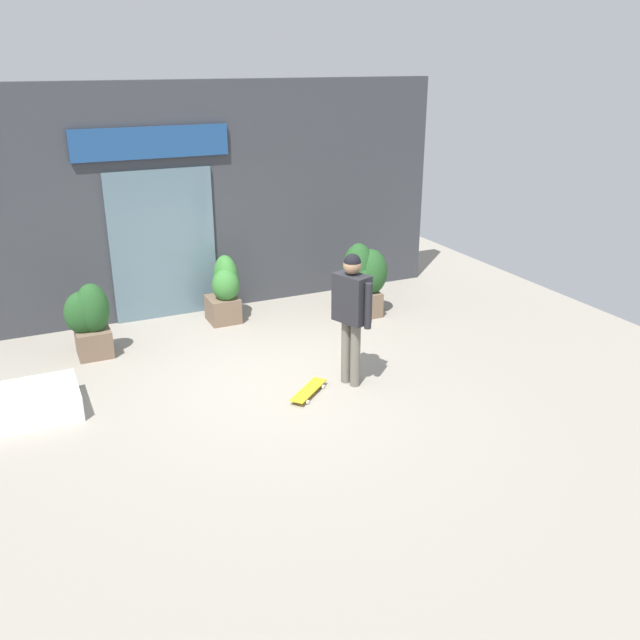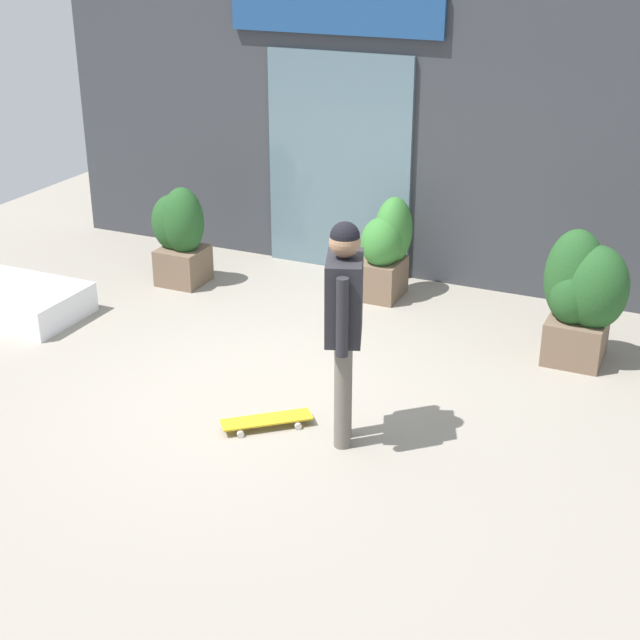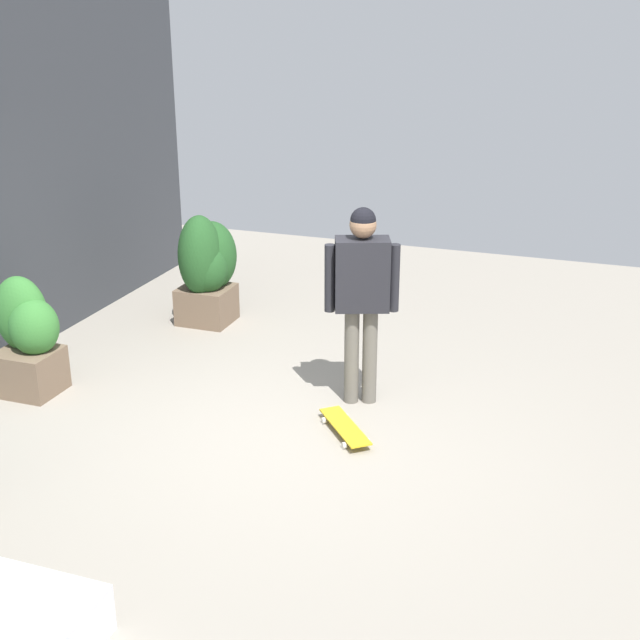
{
  "view_description": "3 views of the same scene",
  "coord_description": "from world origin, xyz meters",
  "views": [
    {
      "loc": [
        -2.95,
        -7.59,
        4.04
      ],
      "look_at": [
        0.53,
        -0.17,
        0.86
      ],
      "focal_mm": 38.21,
      "sensor_mm": 36.0,
      "label": 1
    },
    {
      "loc": [
        3.31,
        -6.29,
        3.8
      ],
      "look_at": [
        0.53,
        -0.17,
        0.86
      ],
      "focal_mm": 53.04,
      "sensor_mm": 36.0,
      "label": 2
    },
    {
      "loc": [
        -5.84,
        -2.43,
        3.4
      ],
      "look_at": [
        0.53,
        -0.17,
        0.86
      ],
      "focal_mm": 48.19,
      "sensor_mm": 36.0,
      "label": 3
    }
  ],
  "objects": [
    {
      "name": "ground_plane",
      "position": [
        0.0,
        0.0,
        0.0
      ],
      "size": [
        12.0,
        12.0,
        0.0
      ],
      "primitive_type": "plane",
      "color": "gray"
    },
    {
      "name": "building_facade",
      "position": [
        -0.03,
        3.23,
        1.84
      ],
      "size": [
        8.35,
        0.31,
        3.71
      ],
      "color": "#383A3F",
      "rests_on": "ground_plane"
    },
    {
      "name": "skateboarder",
      "position": [
        0.84,
        -0.44,
        1.1
      ],
      "size": [
        0.4,
        0.61,
        1.77
      ],
      "rotation": [
        0.0,
        0.0,
        -2.79
      ],
      "color": "#666056",
      "rests_on": "ground_plane"
    },
    {
      "name": "skateboard",
      "position": [
        0.21,
        -0.5,
        0.06
      ],
      "size": [
        0.67,
        0.61,
        0.08
      ],
      "rotation": [
        0.0,
        0.0,
        -2.44
      ],
      "color": "gold",
      "rests_on": "ground_plane"
    },
    {
      "name": "planter_box_left",
      "position": [
        2.22,
        1.75,
        0.65
      ],
      "size": [
        0.75,
        0.58,
        1.23
      ],
      "color": "brown",
      "rests_on": "ground_plane"
    },
    {
      "name": "planter_box_right",
      "position": [
        -2.1,
        1.94,
        0.56
      ],
      "size": [
        0.62,
        0.49,
        1.09
      ],
      "color": "brown",
      "rests_on": "ground_plane"
    },
    {
      "name": "planter_box_mid",
      "position": [
        0.08,
        2.48,
        0.54
      ],
      "size": [
        0.53,
        0.66,
        1.07
      ],
      "color": "brown",
      "rests_on": "ground_plane"
    },
    {
      "name": "snow_ledge",
      "position": [
        -3.23,
        0.46,
        0.15
      ],
      "size": [
        1.53,
        0.9,
        0.3
      ],
      "primitive_type": "cube",
      "color": "white",
      "rests_on": "ground_plane"
    }
  ]
}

